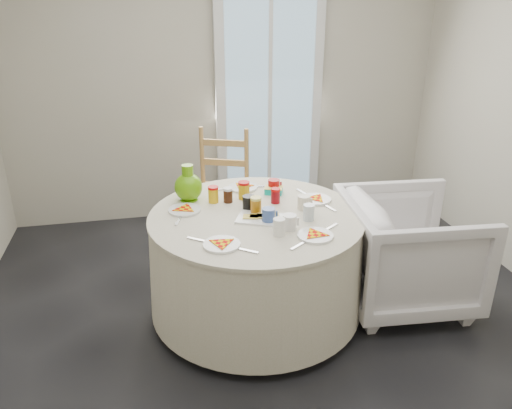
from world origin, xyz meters
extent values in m
plane|color=black|center=(0.00, 0.00, 0.00)|extent=(4.00, 4.00, 0.00)
cube|color=#BCB5A3|center=(0.00, 2.00, 1.30)|extent=(4.00, 0.02, 2.60)
cube|color=silver|center=(0.40, 1.95, 1.05)|extent=(1.00, 0.08, 2.10)
cylinder|color=beige|center=(-0.08, 0.25, 0.38)|extent=(1.40, 1.40, 0.71)
imported|color=silver|center=(0.97, 0.17, 0.39)|extent=(0.85, 0.90, 0.87)
cube|color=#02ACA2|center=(0.11, 0.57, 0.79)|extent=(0.15, 0.13, 0.05)
camera|label=1|loc=(-0.68, -2.57, 2.05)|focal=35.00mm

